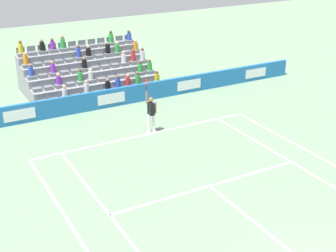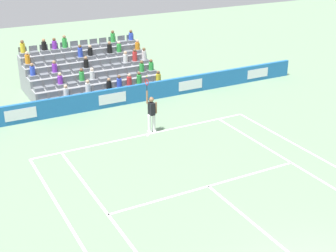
{
  "view_description": "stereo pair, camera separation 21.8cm",
  "coord_description": "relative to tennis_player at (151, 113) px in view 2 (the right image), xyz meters",
  "views": [
    {
      "loc": [
        9.19,
        7.01,
        9.42
      ],
      "look_at": [
        -0.19,
        -10.03,
        1.1
      ],
      "focal_mm": 51.95,
      "sensor_mm": 36.0,
      "label": 1
    },
    {
      "loc": [
        9.0,
        7.12,
        9.42
      ],
      "look_at": [
        -0.19,
        -10.03,
        1.1
      ],
      "focal_mm": 51.95,
      "sensor_mm": 36.0,
      "label": 2
    }
  ],
  "objects": [
    {
      "name": "line_baseline",
      "position": [
        0.37,
        0.14,
        -0.99
      ],
      "size": [
        10.97,
        0.1,
        0.01
      ],
      "primitive_type": "cube",
      "color": "white",
      "rests_on": "ground"
    },
    {
      "name": "line_service",
      "position": [
        0.37,
        5.63,
        -0.99
      ],
      "size": [
        8.23,
        0.1,
        0.01
      ],
      "primitive_type": "cube",
      "color": "white",
      "rests_on": "ground"
    },
    {
      "name": "line_centre_service",
      "position": [
        0.37,
        8.83,
        -0.99
      ],
      "size": [
        0.1,
        6.4,
        0.01
      ],
      "primitive_type": "cube",
      "color": "white",
      "rests_on": "ground"
    },
    {
      "name": "line_singles_sideline_left",
      "position": [
        4.48,
        6.09,
        -0.99
      ],
      "size": [
        0.1,
        11.89,
        0.01
      ],
      "primitive_type": "cube",
      "color": "white",
      "rests_on": "ground"
    },
    {
      "name": "line_singles_sideline_right",
      "position": [
        -3.75,
        6.09,
        -0.99
      ],
      "size": [
        0.1,
        11.89,
        0.01
      ],
      "primitive_type": "cube",
      "color": "white",
      "rests_on": "ground"
    },
    {
      "name": "line_doubles_sideline_left",
      "position": [
        5.85,
        6.09,
        -0.99
      ],
      "size": [
        0.1,
        11.89,
        0.01
      ],
      "primitive_type": "cube",
      "color": "white",
      "rests_on": "ground"
    },
    {
      "name": "line_doubles_sideline_right",
      "position": [
        -5.12,
        6.09,
        -0.99
      ],
      "size": [
        0.1,
        11.89,
        0.01
      ],
      "primitive_type": "cube",
      "color": "white",
      "rests_on": "ground"
    },
    {
      "name": "line_centre_mark",
      "position": [
        0.37,
        0.24,
        -0.99
      ],
      "size": [
        0.1,
        0.2,
        0.01
      ],
      "primitive_type": "cube",
      "color": "white",
      "rests_on": "ground"
    },
    {
      "name": "sponsor_barrier",
      "position": [
        0.37,
        -4.1,
        -0.49
      ],
      "size": [
        24.45,
        0.22,
        1.01
      ],
      "color": "#1E66AD",
      "rests_on": "ground"
    },
    {
      "name": "tennis_player",
      "position": [
        0.0,
        0.0,
        0.0
      ],
      "size": [
        0.53,
        0.36,
        2.85
      ],
      "color": "white",
      "rests_on": "ground"
    },
    {
      "name": "stadium_stand",
      "position": [
        0.36,
        -7.65,
        -0.16
      ],
      "size": [
        7.44,
        4.75,
        3.05
      ],
      "color": "gray",
      "rests_on": "ground"
    }
  ]
}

